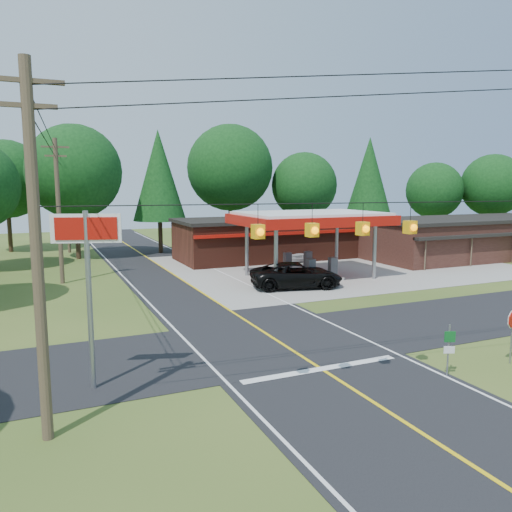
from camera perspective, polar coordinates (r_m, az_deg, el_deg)
name	(u,v)px	position (r m, az deg, el deg)	size (l,w,h in m)	color
ground	(279,342)	(22.26, 2.61, -9.80)	(120.00, 120.00, 0.00)	#39521D
main_highway	(279,342)	(22.26, 2.61, -9.78)	(8.00, 120.00, 0.02)	black
cross_road	(279,342)	(22.26, 2.61, -9.77)	(70.00, 7.00, 0.02)	black
lane_center_yellow	(279,342)	(22.26, 2.61, -9.74)	(0.15, 110.00, 0.00)	yellow
gas_canopy	(310,220)	(36.99, 6.19, 4.07)	(10.60, 7.40, 4.88)	gray
convenience_store	(265,238)	(46.49, 1.06, 2.03)	(16.40, 7.55, 3.80)	#4E2116
strip_building	(468,237)	(51.46, 23.07, 1.97)	(20.40, 8.75, 3.80)	#351B15
utility_pole_near_left	(36,249)	(14.05, -23.80, 0.70)	(1.80, 0.30, 10.00)	#473828
utility_pole_far_left	(59,209)	(37.02, -21.63, 5.00)	(1.80, 0.30, 10.00)	#473828
utility_pole_north	(67,206)	(54.07, -20.77, 5.37)	(0.30, 0.30, 9.50)	#473828
overhead_beacons	(338,206)	(15.49, 9.38, 5.66)	(17.04, 2.04, 1.03)	black
treeline_backdrop	(164,177)	(44.18, -10.50, 8.82)	(70.27, 51.59, 13.30)	#332316
suv_car	(296,275)	(33.50, 4.63, -2.22)	(6.14, 6.14, 1.71)	black
sedan_car	(294,253)	(45.77, 4.37, 0.40)	(4.20, 4.20, 1.43)	silver
big_stop_sign	(88,261)	(17.18, -18.69, -0.51)	(2.16, 0.75, 6.03)	gray
route_sign_post	(449,346)	(19.38, 21.19, -9.57)	(0.38, 0.17, 1.93)	gray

